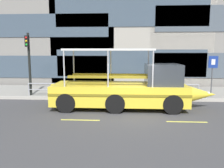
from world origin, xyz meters
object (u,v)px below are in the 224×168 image
object	(u,v)px
traffic_light_pole	(29,58)
duck_tour_boat	(129,89)
parking_sign	(213,69)
pedestrian_near_bow	(173,81)

from	to	relation	value
traffic_light_pole	duck_tour_boat	xyz separation A→B (m)	(6.58, -2.36, -1.64)
parking_sign	traffic_light_pole	bearing A→B (deg)	-178.83
traffic_light_pole	pedestrian_near_bow	world-z (taller)	traffic_light_pole
pedestrian_near_bow	traffic_light_pole	bearing A→B (deg)	-173.54
parking_sign	pedestrian_near_bow	size ratio (longest dim) A/B	1.76
traffic_light_pole	pedestrian_near_bow	size ratio (longest dim) A/B	2.75
duck_tour_boat	pedestrian_near_bow	bearing A→B (deg)	47.59
duck_tour_boat	pedestrian_near_bow	size ratio (longest dim) A/B	5.99
parking_sign	duck_tour_boat	size ratio (longest dim) A/B	0.29
duck_tour_boat	traffic_light_pole	bearing A→B (deg)	160.28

